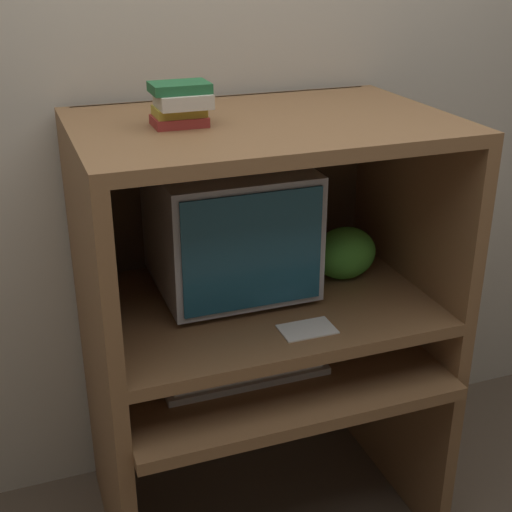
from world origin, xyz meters
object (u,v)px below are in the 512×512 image
object	(u,v)px
snack_bag	(345,253)
book_stack	(181,104)
mouse	(342,351)
keyboard	(245,374)
crt_monitor	(229,227)

from	to	relation	value
snack_bag	book_stack	world-z (taller)	book_stack
mouse	snack_bag	bearing A→B (deg)	64.59
keyboard	snack_bag	bearing A→B (deg)	23.95
crt_monitor	book_stack	world-z (taller)	book_stack
mouse	snack_bag	world-z (taller)	snack_bag
keyboard	mouse	distance (m)	0.31
crt_monitor	book_stack	distance (m)	0.42
mouse	snack_bag	distance (m)	0.30
keyboard	snack_bag	distance (m)	0.48
keyboard	mouse	world-z (taller)	mouse
keyboard	snack_bag	xyz separation A→B (m)	(0.38, 0.17, 0.24)
crt_monitor	book_stack	xyz separation A→B (m)	(-0.15, -0.09, 0.38)
crt_monitor	mouse	xyz separation A→B (m)	(0.28, -0.21, -0.36)
keyboard	book_stack	distance (m)	0.76
crt_monitor	snack_bag	world-z (taller)	crt_monitor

